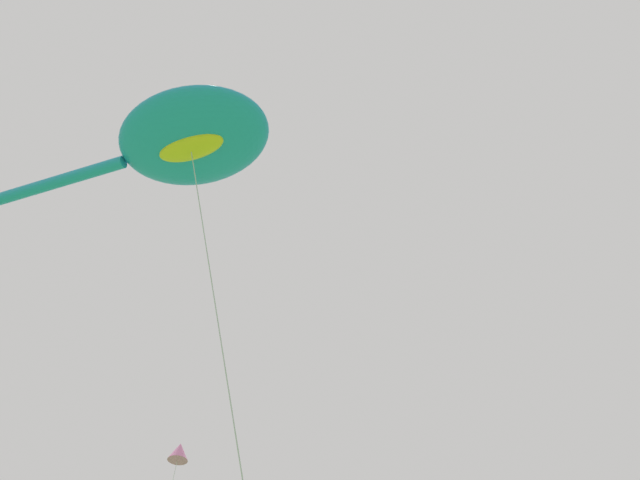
# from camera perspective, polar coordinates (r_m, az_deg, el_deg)

# --- Properties ---
(big_show_kite) EXTENTS (7.88, 8.82, 16.79)m
(big_show_kite) POSITION_cam_1_polar(r_m,az_deg,el_deg) (18.49, -11.15, 8.07)
(big_show_kite) COLOR #1E8CBF
(big_show_kite) RESTS_ON ground
(small_kite_bird_shape) EXTENTS (1.05, 1.78, 16.17)m
(small_kite_bird_shape) POSITION_cam_1_polar(r_m,az_deg,el_deg) (30.59, -11.64, -16.93)
(small_kite_bird_shape) COLOR pink
(small_kite_bird_shape) RESTS_ON ground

